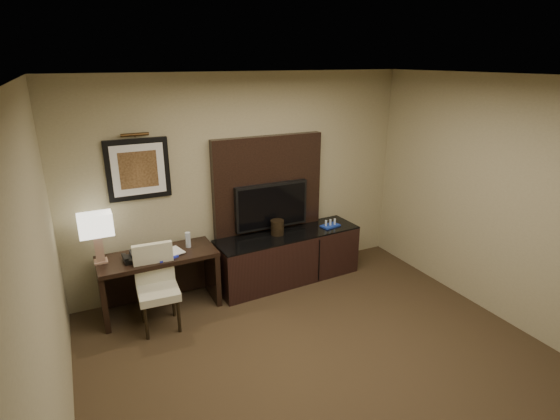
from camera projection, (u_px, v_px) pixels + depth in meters
floor at (350, 393)px, 3.93m from camera, size 4.50×5.00×0.01m
ceiling at (371, 80)px, 3.04m from camera, size 4.50×5.00×0.01m
wall_back at (245, 181)px, 5.61m from camera, size 4.50×0.01×2.70m
wall_left at (43, 328)px, 2.56m from camera, size 0.01×5.00×2.70m
wall_right at (543, 214)px, 4.41m from camera, size 0.01×5.00×2.70m
desk at (160, 282)px, 5.13m from camera, size 1.34×0.60×0.71m
credenza at (288, 257)px, 5.83m from camera, size 1.97×0.64×0.67m
tv_wall_panel at (268, 185)px, 5.71m from camera, size 1.50×0.12×1.30m
tv at (271, 206)px, 5.70m from camera, size 1.00×0.08×0.60m
artwork at (138, 169)px, 4.96m from camera, size 0.70×0.04×0.70m
picture_light at (135, 135)px, 4.79m from camera, size 0.04×0.04×0.30m
desk_chair at (158, 292)px, 4.74m from camera, size 0.45×0.52×0.89m
table_lamp at (98, 240)px, 4.74m from camera, size 0.35×0.23×0.54m
desk_phone at (133, 256)px, 4.85m from camera, size 0.22×0.20×0.10m
blue_folder at (163, 255)px, 4.97m from camera, size 0.31×0.36×0.02m
book at (166, 245)px, 4.97m from camera, size 0.18×0.07×0.25m
water_bottle at (188, 240)px, 5.18m from camera, size 0.07×0.07×0.19m
ice_bucket at (277, 227)px, 5.66m from camera, size 0.20×0.20×0.19m
minibar_tray at (330, 223)px, 5.95m from camera, size 0.28×0.20×0.09m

